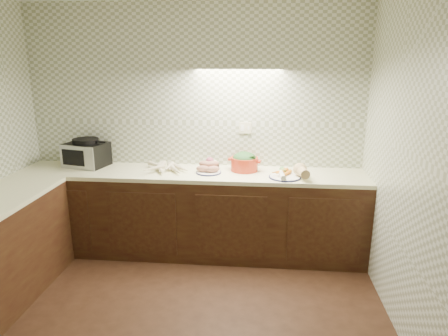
# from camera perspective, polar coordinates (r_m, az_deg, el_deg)

# --- Properties ---
(room) EXTENTS (3.60, 3.60, 2.60)m
(room) POSITION_cam_1_polar(r_m,az_deg,el_deg) (2.56, -11.16, 5.89)
(room) COLOR black
(room) RESTS_ON ground
(counter) EXTENTS (3.60, 3.60, 0.90)m
(counter) POSITION_cam_1_polar(r_m,az_deg,el_deg) (3.76, -17.41, -10.33)
(counter) COLOR black
(counter) RESTS_ON ground
(toaster_oven) EXTENTS (0.49, 0.42, 0.30)m
(toaster_oven) POSITION_cam_1_polar(r_m,az_deg,el_deg) (4.57, -19.08, 2.00)
(toaster_oven) COLOR black
(toaster_oven) RESTS_ON counter
(parsnip_pile) EXTENTS (0.45, 0.43, 0.08)m
(parsnip_pile) POSITION_cam_1_polar(r_m,az_deg,el_deg) (4.19, -8.27, 0.02)
(parsnip_pile) COLOR beige
(parsnip_pile) RESTS_ON counter
(sweet_potato_plate) EXTENTS (0.26, 0.26, 0.12)m
(sweet_potato_plate) POSITION_cam_1_polar(r_m,az_deg,el_deg) (4.09, -2.22, -0.06)
(sweet_potato_plate) COLOR #13153D
(sweet_potato_plate) RESTS_ON counter
(onion_bowl) EXTENTS (0.17, 0.17, 0.13)m
(onion_bowl) POSITION_cam_1_polar(r_m,az_deg,el_deg) (4.21, -1.85, 0.47)
(onion_bowl) COLOR black
(onion_bowl) RESTS_ON counter
(dutch_oven) EXTENTS (0.35, 0.34, 0.20)m
(dutch_oven) POSITION_cam_1_polar(r_m,az_deg,el_deg) (4.15, 2.94, 0.91)
(dutch_oven) COLOR red
(dutch_oven) RESTS_ON counter
(veg_plate) EXTENTS (0.38, 0.34, 0.14)m
(veg_plate) POSITION_cam_1_polar(r_m,az_deg,el_deg) (3.98, 9.68, -0.59)
(veg_plate) COLOR #13153D
(veg_plate) RESTS_ON counter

